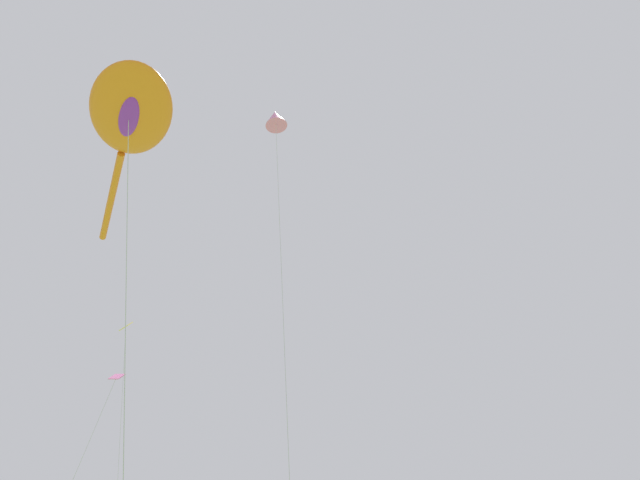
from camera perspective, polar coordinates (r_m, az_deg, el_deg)
name	(u,v)px	position (r m, az deg, el deg)	size (l,w,h in m)	color
big_show_kite	(130,116)	(20.89, -19.89, 12.53)	(7.81, 8.87, 17.46)	orange
small_kite_streamer_purple	(107,399)	(29.51, -22.03, -15.65)	(0.58, 3.34, 12.87)	pink
small_kite_delta_white	(276,119)	(30.17, -4.83, 12.91)	(2.51, 3.86, 25.62)	pink
small_kite_diamond_red	(125,350)	(36.74, -20.40, -11.06)	(2.14, 2.97, 18.78)	yellow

